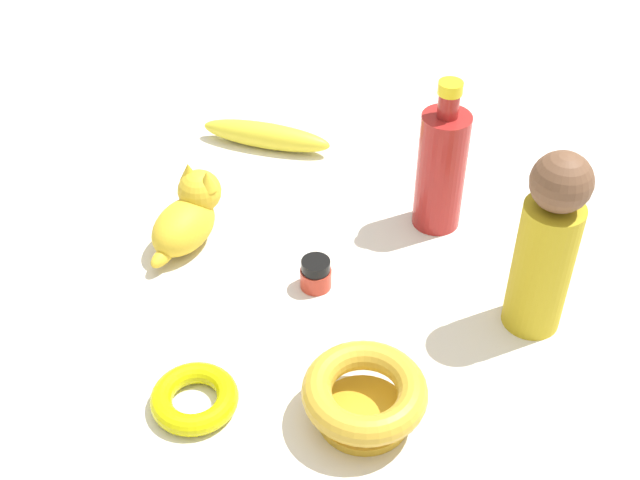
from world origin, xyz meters
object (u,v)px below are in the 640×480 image
at_px(cat_figurine, 189,215).
at_px(person_figure_adult, 547,245).
at_px(bottle_tall, 441,168).
at_px(banana, 266,136).
at_px(nail_polish_jar, 315,273).
at_px(bangle, 195,399).
at_px(bowl, 364,395).

xyz_separation_m(cat_figurine, person_figure_adult, (-0.41, -0.11, 0.07)).
bearing_deg(bottle_tall, banana, -2.48).
height_order(nail_polish_jar, cat_figurine, cat_figurine).
xyz_separation_m(bangle, bottle_tall, (-0.06, -0.41, 0.07)).
bearing_deg(banana, bottle_tall, 159.22).
bearing_deg(bottle_tall, bangle, 81.87).
bearing_deg(bowl, nail_polish_jar, -40.93).
bearing_deg(bowl, cat_figurine, -18.88).
relative_size(bottle_tall, banana, 1.07).
bearing_deg(nail_polish_jar, cat_figurine, 6.09).
bearing_deg(nail_polish_jar, bangle, 90.53).
relative_size(bowl, nail_polish_jar, 3.21).
distance_m(bowl, person_figure_adult, 0.25).
bearing_deg(bottle_tall, cat_figurine, 41.07).
distance_m(nail_polish_jar, bottle_tall, 0.21).
bearing_deg(cat_figurine, bowl, 161.12).
bearing_deg(cat_figurine, bottle_tall, -138.93).
height_order(bowl, banana, bowl).
bearing_deg(bottle_tall, bowl, 106.05).
distance_m(bowl, bangle, 0.17).
height_order(nail_polish_jar, banana, nail_polish_jar).
relative_size(cat_figurine, person_figure_adult, 0.61).
distance_m(nail_polish_jar, bangle, 0.22).
distance_m(bangle, banana, 0.48).
xyz_separation_m(nail_polish_jar, bangle, (-0.00, 0.22, -0.01)).
relative_size(bowl, bangle, 1.38).
bearing_deg(bottle_tall, person_figure_adult, 151.19).
bearing_deg(bangle, bottle_tall, -98.13).
distance_m(nail_polish_jar, banana, 0.30).
height_order(bowl, nail_polish_jar, bowl).
relative_size(banana, person_figure_adult, 0.84).
distance_m(bangle, person_figure_adult, 0.40).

